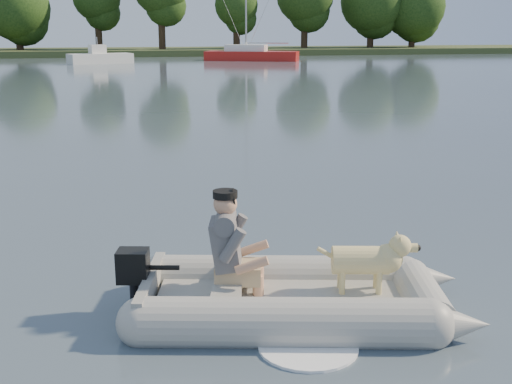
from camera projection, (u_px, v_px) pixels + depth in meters
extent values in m
plane|color=slate|center=(289.00, 304.00, 6.41)|extent=(160.00, 160.00, 0.00)
cube|color=#47512D|center=(124.00, 52.00, 64.91)|extent=(160.00, 12.00, 0.70)
cylinder|color=#332316|center=(19.00, 41.00, 61.86)|extent=(0.70, 0.70, 2.94)
sphere|color=#32521B|center=(17.00, 8.00, 61.11)|extent=(6.27, 6.27, 6.27)
cylinder|color=#332316|center=(99.00, 36.00, 63.95)|extent=(0.70, 0.70, 3.67)
cylinder|color=#332316|center=(162.00, 33.00, 63.49)|extent=(0.70, 0.70, 4.29)
cylinder|color=#332316|center=(237.00, 38.00, 65.50)|extent=(0.70, 0.70, 3.21)
sphere|color=#32521B|center=(236.00, 5.00, 64.68)|extent=(4.41, 4.41, 4.41)
cylinder|color=#332316|center=(304.00, 35.00, 67.58)|extent=(0.70, 0.70, 3.94)
cylinder|color=#332316|center=(370.00, 36.00, 69.50)|extent=(0.70, 0.70, 3.52)
sphere|color=#32521B|center=(372.00, 2.00, 68.61)|extent=(6.68, 6.68, 6.68)
cylinder|color=#332316|center=(412.00, 38.00, 70.34)|extent=(0.70, 0.70, 3.21)
sphere|color=#32521B|center=(414.00, 6.00, 69.52)|extent=(6.79, 6.79, 6.79)
cube|color=#AB1813|center=(252.00, 57.00, 53.62)|extent=(7.98, 5.17, 0.96)
cube|color=white|center=(246.00, 48.00, 53.53)|extent=(3.78, 2.92, 0.58)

